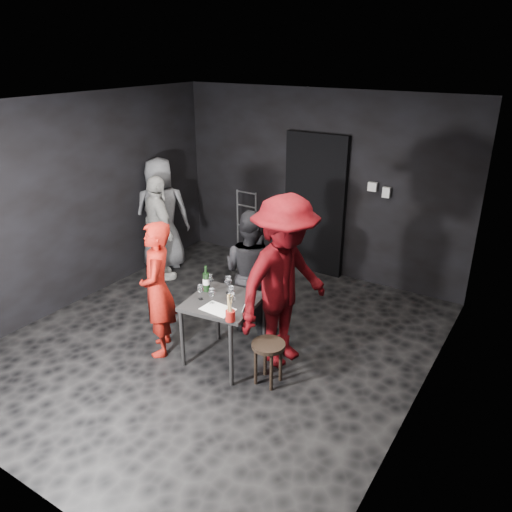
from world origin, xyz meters
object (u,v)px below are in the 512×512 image
Objects in this scene: stool at (268,352)px; wine_bottle at (206,281)px; hand_truck at (246,248)px; man_maroon at (285,261)px; bystander_cream at (159,227)px; bystander_grey at (161,206)px; tasting_table at (223,308)px; breadstick_cup at (230,308)px; server_red at (157,288)px; woman_black at (251,271)px.

wine_bottle is (-0.89, 0.16, 0.49)m from stool.
man_maroon is (1.87, -2.09, 0.98)m from hand_truck.
bystander_grey reaches higher than bystander_cream.
breadstick_cup is (0.31, -0.30, 0.23)m from tasting_table.
tasting_table reaches higher than stool.
stool is at bearing 58.46° from server_red.
server_red is 1.13m from woman_black.
man_maroon is 0.77m from breadstick_cup.
breadstick_cup is (0.59, -0.38, 0.02)m from wine_bottle.
tasting_table is 0.38× the size of bystander_grey.
tasting_table is at bearing 103.22° from woman_black.
server_red is at bearing 128.09° from man_maroon.
bystander_grey is 3.22m from breadstick_cup.
wine_bottle is at bearing 146.94° from breadstick_cup.
stool is 0.94m from man_maroon.
hand_truck is 3.20m from stool.
bystander_cream is at bearing 153.68° from stool.
tasting_table is 0.36m from wine_bottle.
man_maroon is 3.09m from bystander_grey.
breadstick_cup is (-0.22, -0.67, -0.31)m from man_maroon.
man_maroon reaches higher than server_red.
stool is at bearing 135.36° from woman_black.
bystander_cream is 5.46× the size of wine_bottle.
hand_truck reaches higher than stool.
man_maroon reaches higher than woman_black.
woman_black is 0.78× the size of bystander_grey.
stool is 0.24× the size of bystander_grey.
bystander_cream is (-0.69, -1.23, 0.60)m from hand_truck.
tasting_table is 0.49m from breadstick_cup.
server_red is (0.62, -2.67, 0.58)m from hand_truck.
hand_truck is 2.68m from wine_bottle.
bystander_grey is (-2.17, 0.84, 0.22)m from woman_black.
woman_black is at bearing 73.02° from man_maroon.
woman_black reaches higher than hand_truck.
breadstick_cup is at bearing 101.39° from bystander_grey.
tasting_table is 0.84m from man_maroon.
bystander_grey reaches higher than stool.
woman_black is at bearing 112.51° from breadstick_cup.
man_maroon reaches higher than wine_bottle.
bystander_cream is at bearing -10.51° from woman_black.
bystander_cream is (-2.64, 1.31, 0.44)m from stool.
stool is 2.98m from bystander_cream.
man_maroon is 7.93× the size of breadstick_cup.
breadstick_cup reaches higher than wine_bottle.
man_maroon is 1.21× the size of bystander_grey.
tasting_table is 0.68m from stool.
stool is at bearing 36.57° from breadstick_cup.
server_red is 1.44m from man_maroon.
server_red is at bearing 61.79° from woman_black.
breadstick_cup is at bearing 47.77° from server_red.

